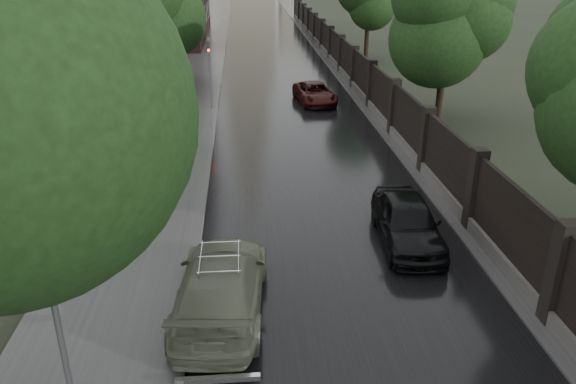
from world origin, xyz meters
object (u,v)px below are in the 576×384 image
Objects in this scene: tree_left_far at (148,4)px; lamp_post at (63,351)px; car_right_far at (315,93)px; car_right_near at (407,222)px; traffic_light at (210,68)px; volga_sedan at (221,285)px; tree_right_b at (448,23)px.

tree_left_far is 1.45× the size of lamp_post.
car_right_near is at bearing -94.50° from car_right_far.
tree_left_far is at bearing 95.21° from lamp_post.
tree_left_far reaches higher than traffic_light.
tree_left_far reaches higher than volga_sedan.
tree_left_far is at bearing -74.29° from volga_sedan.
traffic_light is 0.95× the size of car_right_far.
tree_right_b is 24.33m from lamp_post.
car_right_near is at bearing -112.27° from tree_right_b.
tree_right_b is 1.37× the size of lamp_post.
tree_left_far reaches higher than car_right_far.
traffic_light is (1.10, 23.49, -0.27)m from lamp_post.
car_right_far is at bearing -99.07° from volga_sedan.
lamp_post reaches higher than car_right_far.
volga_sedan is 1.23× the size of car_right_far.
car_right_near is (5.50, 3.08, -0.03)m from volga_sedan.
tree_left_far is at bearing 152.21° from car_right_far.
lamp_post is at bearing -84.79° from tree_left_far.
tree_left_far is 1.42× the size of volga_sedan.
tree_right_b is 12.44m from traffic_light.
tree_left_far is at bearing 152.70° from tree_right_b.
traffic_light is at bearing 115.42° from car_right_near.
tree_left_far is 17.45m from tree_right_b.
car_right_near is (-5.24, -12.79, -4.22)m from tree_right_b.
car_right_far is (7.00, 24.80, -2.08)m from lamp_post.
tree_left_far is at bearing 126.47° from traffic_light.
tree_left_far reaches higher than lamp_post.
volga_sedan is 6.30m from car_right_near.
volga_sedan is (4.76, -23.86, -4.49)m from tree_left_far.
volga_sedan is at bearing 65.02° from lamp_post.
tree_left_far is 1.73× the size of car_right_near.
volga_sedan is at bearing -78.72° from tree_left_far.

